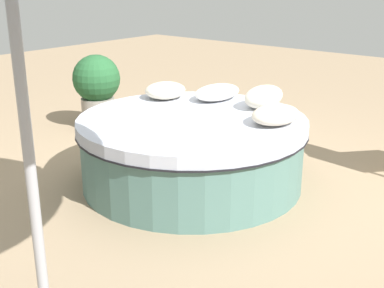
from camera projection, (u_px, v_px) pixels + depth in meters
ground_plane at (192, 182)px, 4.52m from camera, size 16.00×16.00×0.00m
round_bed at (192, 150)px, 4.42m from camera, size 1.98×1.98×0.60m
throw_pillow_0 at (276, 115)px, 4.13m from camera, size 0.48×0.35×0.15m
throw_pillow_1 at (264, 97)px, 4.61m from camera, size 0.48×0.28×0.20m
throw_pillow_2 at (217, 92)px, 4.90m from camera, size 0.55×0.34×0.14m
throw_pillow_3 at (165, 90)px, 4.94m from camera, size 0.42×0.38×0.16m
planter at (97, 87)px, 5.91m from camera, size 0.55×0.55×0.88m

